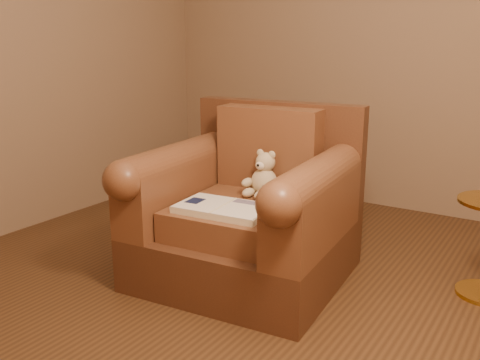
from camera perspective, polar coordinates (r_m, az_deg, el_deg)
The scene contains 4 objects.
floor at distance 2.92m, azimuth 1.65°, elevation -12.66°, with size 4.00×4.00×0.00m, color #4E311A.
armchair at distance 3.08m, azimuth 0.96°, elevation -3.51°, with size 1.16×1.11×0.97m.
teddy_bear at distance 3.08m, azimuth 2.45°, elevation 0.19°, with size 0.20×0.22×0.27m.
guidebook at distance 2.81m, azimuth -1.76°, elevation -3.06°, with size 0.51×0.33×0.04m.
Camera 1 is at (1.32, -2.22, 1.35)m, focal length 40.00 mm.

